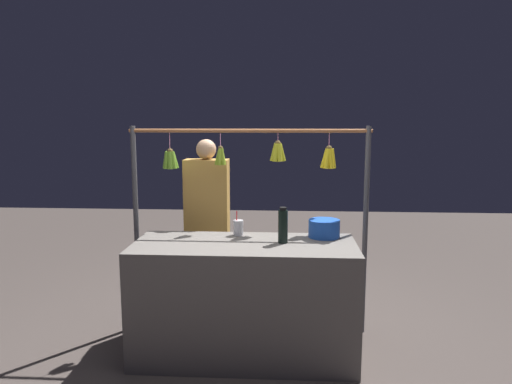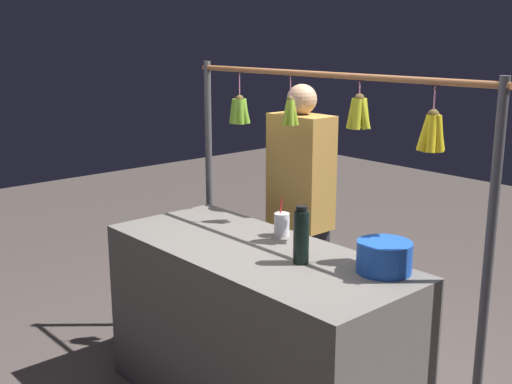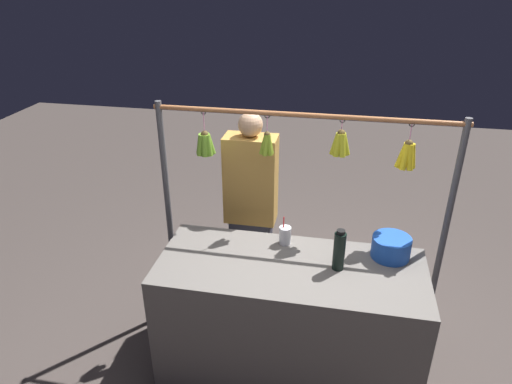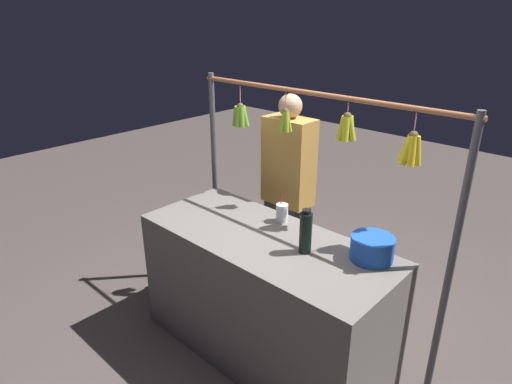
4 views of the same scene
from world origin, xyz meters
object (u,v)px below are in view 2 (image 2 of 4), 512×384
(drink_cup, at_px, (282,224))
(vendor_person, at_px, (300,221))
(blue_bucket, at_px, (384,257))
(water_bottle, at_px, (301,236))

(drink_cup, distance_m, vendor_person, 0.60)
(drink_cup, xyz_separation_m, vendor_person, (0.33, -0.48, -0.15))
(vendor_person, bearing_deg, blue_bucket, 153.87)
(blue_bucket, relative_size, drink_cup, 1.25)
(blue_bucket, xyz_separation_m, drink_cup, (0.69, -0.03, -0.01))
(water_bottle, relative_size, blue_bucket, 1.11)
(water_bottle, height_order, blue_bucket, water_bottle)
(water_bottle, xyz_separation_m, vendor_person, (0.70, -0.70, -0.22))
(blue_bucket, bearing_deg, water_bottle, 30.94)
(water_bottle, distance_m, blue_bucket, 0.39)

